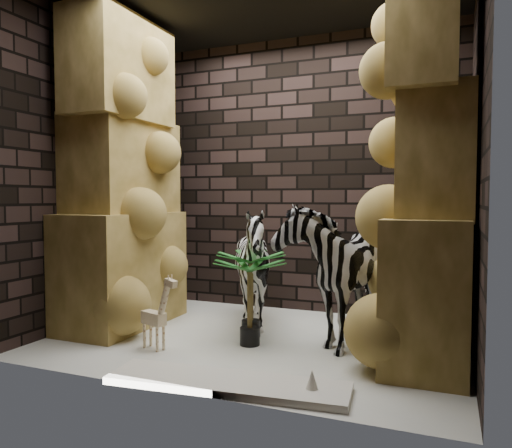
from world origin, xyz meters
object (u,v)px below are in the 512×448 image
at_px(giraffe_toy, 154,310).
at_px(palm_back, 250,302).
at_px(palm_front, 251,294).
at_px(zebra_right, 338,259).
at_px(zebra_left, 254,274).
at_px(surfboard, 227,383).

height_order(giraffe_toy, palm_back, palm_back).
bearing_deg(palm_front, zebra_right, 17.44).
relative_size(zebra_left, palm_back, 1.54).
height_order(zebra_right, palm_back, zebra_right).
xyz_separation_m(zebra_right, palm_front, (-0.74, -0.23, -0.32)).
relative_size(zebra_left, giraffe_toy, 1.74).
relative_size(zebra_left, palm_front, 1.47).
bearing_deg(zebra_right, palm_front, -155.07).
relative_size(giraffe_toy, surfboard, 0.41).
bearing_deg(zebra_left, palm_back, -53.70).
bearing_deg(surfboard, zebra_left, 99.69).
distance_m(giraffe_toy, palm_back, 0.80).
bearing_deg(zebra_right, palm_back, -137.05).
bearing_deg(zebra_left, surfboard, -57.25).
bearing_deg(zebra_right, zebra_left, -176.24).
distance_m(zebra_right, giraffe_toy, 1.64).
bearing_deg(giraffe_toy, palm_front, 64.33).
bearing_deg(zebra_right, giraffe_toy, -139.96).
relative_size(palm_back, surfboard, 0.46).
relative_size(giraffe_toy, palm_front, 0.84).
bearing_deg(surfboard, palm_front, 99.08).
bearing_deg(surfboard, zebra_right, 66.43).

